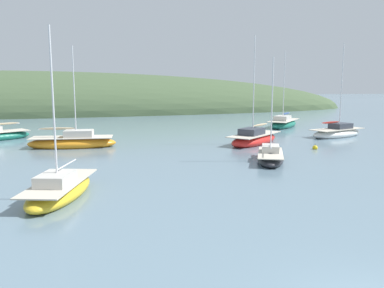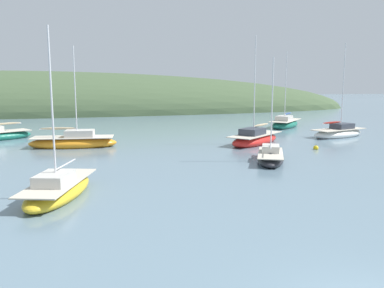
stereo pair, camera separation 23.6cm
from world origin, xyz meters
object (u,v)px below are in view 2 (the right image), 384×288
at_px(sailboat_orange_cutter, 270,157).
at_px(mooring_buoy_outer, 316,148).
at_px(sailboat_navy_dinghy, 285,124).
at_px(sailboat_white_near, 59,189).
at_px(sailboat_grey_yawl, 255,139).
at_px(sailboat_blue_center, 339,133).
at_px(sailboat_cream_ketch, 74,142).

height_order(sailboat_orange_cutter, mooring_buoy_outer, sailboat_orange_cutter).
bearing_deg(mooring_buoy_outer, sailboat_orange_cutter, -145.77).
xyz_separation_m(sailboat_orange_cutter, sailboat_navy_dinghy, (11.43, 20.76, 0.11)).
bearing_deg(sailboat_orange_cutter, sailboat_white_near, -157.18).
bearing_deg(sailboat_orange_cutter, sailboat_navy_dinghy, 61.15).
bearing_deg(sailboat_grey_yawl, sailboat_navy_dinghy, 53.47).
distance_m(sailboat_white_near, sailboat_blue_center, 31.20).
bearing_deg(sailboat_blue_center, sailboat_cream_ketch, -178.32).
height_order(sailboat_white_near, sailboat_blue_center, sailboat_blue_center).
height_order(sailboat_blue_center, sailboat_navy_dinghy, sailboat_blue_center).
bearing_deg(sailboat_cream_ketch, mooring_buoy_outer, -16.47).
distance_m(sailboat_white_near, mooring_buoy_outer, 22.10).
distance_m(sailboat_orange_cutter, mooring_buoy_outer, 7.28).
xyz_separation_m(sailboat_grey_yawl, sailboat_orange_cutter, (-2.20, -8.30, -0.10)).
bearing_deg(sailboat_blue_center, sailboat_grey_yawl, -166.33).
bearing_deg(sailboat_white_near, sailboat_cream_ketch, 91.39).
bearing_deg(sailboat_white_near, mooring_buoy_outer, 26.55).
distance_m(sailboat_white_near, sailboat_navy_dinghy, 36.59).
bearing_deg(sailboat_white_near, sailboat_blue_center, 32.19).
distance_m(sailboat_cream_ketch, sailboat_navy_dinghy, 27.72).
relative_size(sailboat_orange_cutter, sailboat_cream_ketch, 0.84).
relative_size(sailboat_grey_yawl, sailboat_blue_center, 1.01).
bearing_deg(sailboat_orange_cutter, sailboat_grey_yawl, 75.14).
bearing_deg(sailboat_blue_center, mooring_buoy_outer, -134.55).
bearing_deg(sailboat_blue_center, sailboat_navy_dinghy, 97.01).
relative_size(sailboat_white_near, mooring_buoy_outer, 15.42).
height_order(sailboat_grey_yawl, sailboat_white_near, sailboat_grey_yawl).
distance_m(sailboat_orange_cutter, sailboat_blue_center, 16.66).
bearing_deg(mooring_buoy_outer, sailboat_blue_center, 45.45).
height_order(sailboat_navy_dinghy, mooring_buoy_outer, sailboat_navy_dinghy).
xyz_separation_m(sailboat_white_near, sailboat_navy_dinghy, (25.18, 26.54, 0.07)).
bearing_deg(sailboat_grey_yawl, sailboat_orange_cutter, -104.86).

